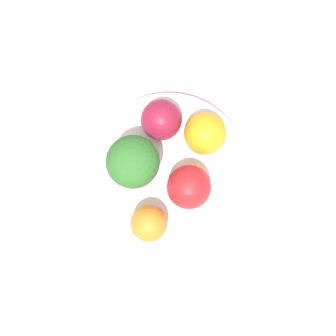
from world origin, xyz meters
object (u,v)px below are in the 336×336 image
object	(u,v)px
bowl	(168,172)
orange_back	(149,223)
apple_green	(161,120)
napkin	(231,18)
orange_front	(205,134)
broccoli	(133,162)
apple_red	(189,187)

from	to	relation	value
bowl	orange_back	xyz separation A→B (m)	(-0.02, 0.07, 0.04)
apple_green	napkin	size ratio (longest dim) A/B	0.31
napkin	orange_front	bearing A→B (deg)	107.62
orange_front	orange_back	xyz separation A→B (m)	(0.00, 0.12, -0.00)
broccoli	apple_green	bearing A→B (deg)	-88.01
broccoli	apple_red	size ratio (longest dim) A/B	1.52
apple_red	apple_green	bearing A→B (deg)	-37.63
bowl	broccoli	size ratio (longest dim) A/B	2.52
broccoli	orange_back	size ratio (longest dim) A/B	1.84
napkin	bowl	bearing A→B (deg)	99.29
broccoli	napkin	bearing A→B (deg)	-88.93
bowl	orange_front	bearing A→B (deg)	-108.04
broccoli	bowl	bearing A→B (deg)	-147.43
broccoli	orange_back	bearing A→B (deg)	135.55
broccoli	apple_red	bearing A→B (deg)	-170.41
orange_front	orange_back	world-z (taller)	orange_front
apple_green	orange_back	size ratio (longest dim) A/B	1.15
apple_green	napkin	world-z (taller)	apple_green
broccoli	orange_back	distance (m)	0.07
apple_green	orange_front	xyz separation A→B (m)	(-0.05, -0.01, 0.00)
apple_red	napkin	distance (m)	0.25
bowl	orange_front	xyz separation A→B (m)	(-0.02, -0.05, 0.04)
apple_red	bowl	bearing A→B (deg)	-16.16
apple_green	bowl	bearing A→B (deg)	129.06
orange_back	apple_green	bearing A→B (deg)	-65.65
orange_front	napkin	distance (m)	0.19
bowl	orange_back	size ratio (longest dim) A/B	4.65
bowl	orange_front	world-z (taller)	orange_front
orange_front	napkin	world-z (taller)	orange_front
apple_red	orange_front	xyz separation A→B (m)	(0.02, -0.06, -0.00)
napkin	broccoli	bearing A→B (deg)	91.07
bowl	apple_red	bearing A→B (deg)	163.84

